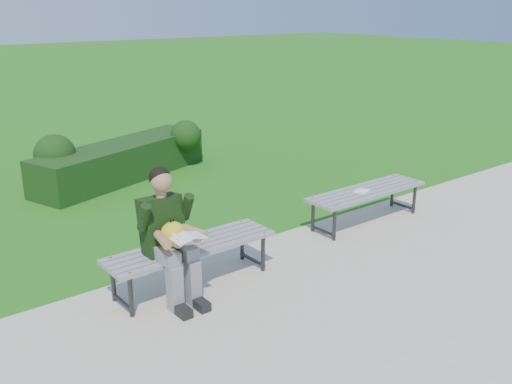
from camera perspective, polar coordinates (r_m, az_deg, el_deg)
name	(u,v)px	position (r m, az deg, el deg)	size (l,w,h in m)	color
ground	(249,244)	(6.99, -0.69, -5.22)	(80.00, 80.00, 0.00)	#296718
walkway	(356,299)	(5.83, 9.98, -10.46)	(30.00, 3.50, 0.02)	#B5AF9B
hedge	(120,158)	(9.75, -13.48, 3.33)	(3.33, 1.81, 0.89)	#12360F
bench_left	(191,250)	(5.85, -6.47, -5.75)	(1.80, 0.50, 0.46)	gray
bench_right	(367,194)	(7.63, 11.00, -0.17)	(1.80, 0.50, 0.46)	gray
seated_boy	(169,232)	(5.52, -8.71, -3.98)	(0.56, 0.76, 1.31)	slate
paper_sheet	(362,191)	(7.54, 10.53, 0.10)	(0.26, 0.22, 0.01)	white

